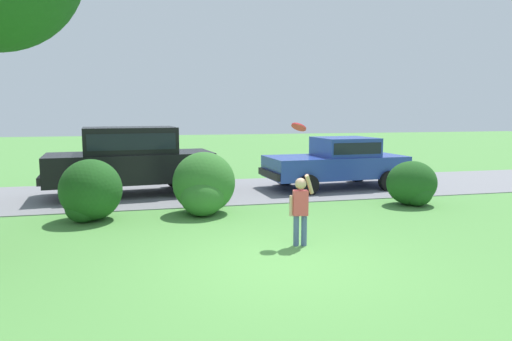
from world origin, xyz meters
The scene contains 9 objects.
ground_plane centered at (0.00, 0.00, 0.00)m, with size 80.00×80.00×0.00m, color #518E42.
driveway_strip centered at (0.00, 6.73, 0.01)m, with size 28.00×4.40×0.02m, color slate.
shrub_near_tree centered at (-3.17, 3.74, 0.63)m, with size 1.33×1.37×1.34m.
shrub_centre_left centered at (-0.69, 3.83, 0.65)m, with size 1.45×1.48×1.43m.
shrub_centre centered at (4.56, 3.61, 0.52)m, with size 1.29×1.10×1.12m.
parked_sedan centered at (3.79, 6.50, 0.85)m, with size 4.50×2.29×1.56m.
parked_suv centered at (-2.38, 6.72, 1.08)m, with size 4.85×2.43×1.92m.
child_thrower centered at (0.64, 0.88, 0.72)m, with size 0.47×0.23×1.29m.
frisbee centered at (0.75, 1.32, 2.08)m, with size 0.30×0.27×0.22m.
Camera 1 is at (-1.96, -6.66, 2.36)m, focal length 32.42 mm.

